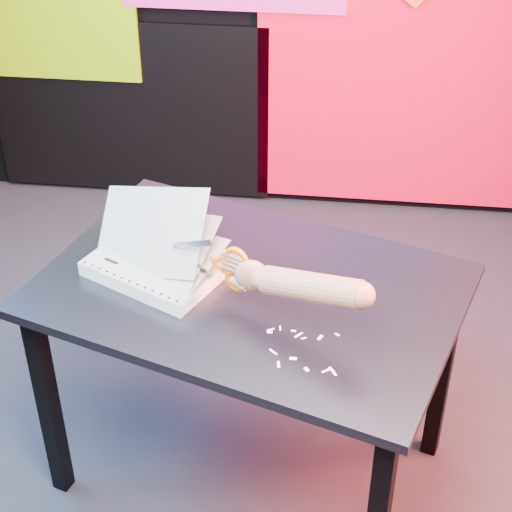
# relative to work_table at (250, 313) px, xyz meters

# --- Properties ---
(room) EXTENTS (3.01, 3.01, 2.71)m
(room) POSITION_rel_work_table_xyz_m (-0.02, 0.18, 0.70)
(room) COLOR black
(room) RESTS_ON ground
(backdrop) EXTENTS (2.88, 0.05, 2.08)m
(backdrop) POSITION_rel_work_table_xyz_m (0.04, 1.65, 0.30)
(backdrop) COLOR #EF052C
(backdrop) RESTS_ON ground
(work_table) EXTENTS (1.33, 1.09, 0.75)m
(work_table) POSITION_rel_work_table_xyz_m (0.00, 0.00, 0.00)
(work_table) COLOR black
(work_table) RESTS_ON ground
(printout_stack) EXTENTS (0.44, 0.40, 0.28)m
(printout_stack) POSITION_rel_work_table_xyz_m (-0.27, 0.04, 0.12)
(printout_stack) COLOR white
(printout_stack) RESTS_ON work_table
(scissors) EXTENTS (0.23, 0.12, 0.14)m
(scissors) POSITION_rel_work_table_xyz_m (-0.04, -0.09, 0.22)
(scissors) COLOR #B6B6D1
(scissors) RESTS_ON printout_stack
(hand_forearm) EXTENTS (0.39, 0.22, 0.15)m
(hand_forearm) POSITION_rel_work_table_xyz_m (0.15, -0.18, 0.25)
(hand_forearm) COLOR brown
(hand_forearm) RESTS_ON work_table
(paper_clippings) EXTENTS (0.19, 0.17, 0.00)m
(paper_clippings) POSITION_rel_work_table_xyz_m (0.16, -0.25, 0.10)
(paper_clippings) COLOR white
(paper_clippings) RESTS_ON work_table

